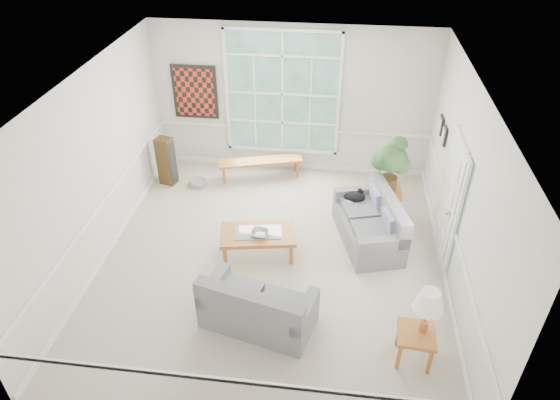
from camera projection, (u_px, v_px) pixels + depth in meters
The scene contains 24 objects.
floor at pixel (272, 259), 8.19m from camera, with size 5.50×6.00×0.01m, color #AAA291.
ceiling at pixel (270, 85), 6.49m from camera, with size 5.50×6.00×0.02m, color white.
wall_back at pixel (293, 101), 9.79m from camera, with size 5.50×0.02×3.00m, color silver.
wall_front at pixel (229, 345), 4.88m from camera, with size 5.50×0.02×3.00m, color silver.
wall_left at pixel (94, 170), 7.62m from camera, with size 0.02×6.00×3.00m, color silver.
wall_right at pixel (464, 195), 7.05m from camera, with size 0.02×6.00×3.00m, color silver.
window_back at pixel (282, 94), 9.69m from camera, with size 2.30×0.08×2.40m, color white.
entry_door at pixel (448, 197), 7.80m from camera, with size 0.08×0.90×2.10m, color white.
door_sidelight at pixel (456, 216), 7.23m from camera, with size 0.08×0.26×1.90m, color white.
wall_art at pixel (195, 92), 9.89m from camera, with size 0.90×0.06×1.10m, color maroon.
wall_frame_near at pixel (444, 135), 8.46m from camera, with size 0.04×0.26×0.32m, color black.
wall_frame_far at pixel (440, 125), 8.79m from camera, with size 0.04×0.26×0.32m, color black.
loveseat_right at pixel (369, 220), 8.35m from camera, with size 0.83×1.61×0.87m, color slate.
loveseat_front at pixel (258, 301), 6.84m from camera, with size 1.53×0.79×0.83m, color slate.
coffee_table at pixel (258, 244), 8.16m from camera, with size 1.21×0.66×0.45m, color #A35F29.
pewter_bowl at pixel (260, 233), 7.96m from camera, with size 0.34×0.34×0.08m, color #99999F.
window_bench at pixel (261, 169), 10.18m from camera, with size 1.69×0.33×0.39m, color #A35F29.
end_table at pixel (384, 202), 9.05m from camera, with size 0.56×0.56×0.56m, color #A35F29.
houseplant at pixel (391, 164), 8.62m from camera, with size 0.59×0.59×1.00m, color #2E5029, non-canonical shape.
side_table at pixel (414, 346), 6.43m from camera, with size 0.48×0.48×0.49m, color #A35F29.
table_lamp at pixel (427, 311), 6.15m from camera, with size 0.38×0.38×0.66m, color white, non-canonical shape.
pet_bed at pixel (198, 183), 10.00m from camera, with size 0.38×0.38×0.11m, color slate.
floor_speaker at pixel (166, 161), 9.84m from camera, with size 0.31×0.24×0.99m, color #3C2912.
cat at pixel (355, 197), 8.74m from camera, with size 0.37×0.26×0.18m, color black.
Camera 1 is at (0.90, -6.14, 5.43)m, focal length 32.00 mm.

